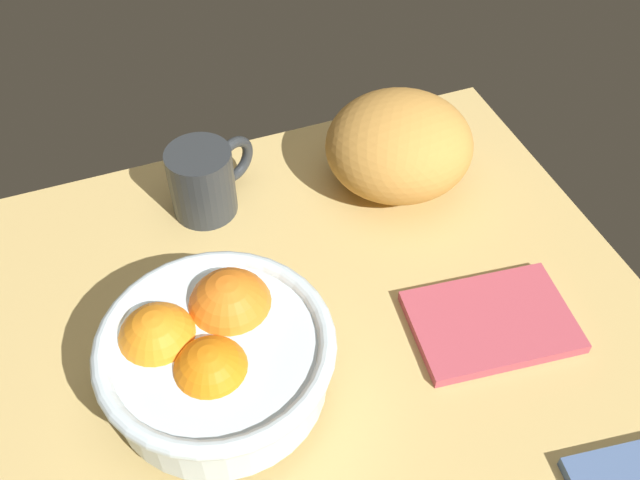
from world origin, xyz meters
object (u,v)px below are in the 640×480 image
(bread_loaf, at_px, (399,145))
(mug, at_px, (205,180))
(napkin_folded, at_px, (491,322))
(fruit_bowl, at_px, (214,354))

(bread_loaf, distance_m, mug, 0.22)
(napkin_folded, bearing_deg, mug, -49.94)
(mug, bearing_deg, bread_loaf, 170.32)
(napkin_folded, bearing_deg, bread_loaf, -89.72)
(fruit_bowl, distance_m, napkin_folded, 0.27)
(bread_loaf, bearing_deg, mug, -9.68)
(fruit_bowl, bearing_deg, napkin_folded, 173.98)
(fruit_bowl, relative_size, bread_loaf, 1.24)
(fruit_bowl, relative_size, napkin_folded, 1.33)
(bread_loaf, relative_size, napkin_folded, 1.07)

